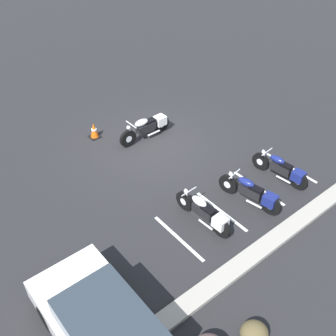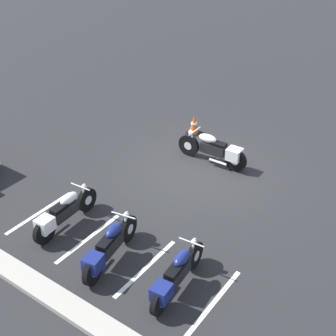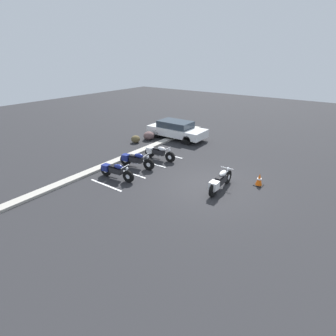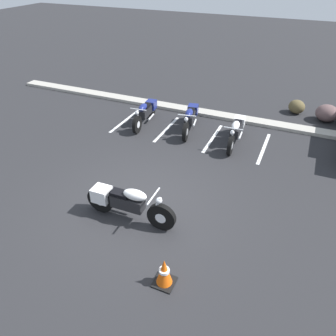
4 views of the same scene
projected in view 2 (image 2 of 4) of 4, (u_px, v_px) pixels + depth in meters
The scene contains 11 objects.
ground at pixel (200, 171), 13.45m from camera, with size 60.00×60.00×0.00m, color #262628.
motorcycle_white_featured at pixel (215, 150), 13.57m from camera, with size 2.24×0.63×0.88m.
parked_bike_0 at pixel (176, 275), 9.33m from camera, with size 0.60×2.07×0.81m.
parked_bike_1 at pixel (108, 247), 10.02m from camera, with size 0.74×2.12×0.84m.
parked_bike_2 at pixel (63, 213), 11.06m from camera, with size 0.59×2.09×0.82m.
concrete_curb at pixel (48, 293), 9.43m from camera, with size 18.00×0.50×0.12m, color #A8A399.
traffic_cone at pixel (194, 125), 15.33m from camera, with size 0.40×0.40×0.62m.
stall_line_0 at pixel (214, 303), 9.28m from camera, with size 0.10×2.10×0.00m, color white.
stall_line_1 at pixel (146, 268), 10.11m from camera, with size 0.10×2.10×0.00m, color white.
stall_line_2 at pixel (89, 238), 10.95m from camera, with size 0.10×2.10×0.00m, color white.
stall_line_3 at pixel (39, 213), 11.78m from camera, with size 0.10×2.10×0.00m, color white.
Camera 2 is at (-5.85, 9.80, 7.18)m, focal length 50.00 mm.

